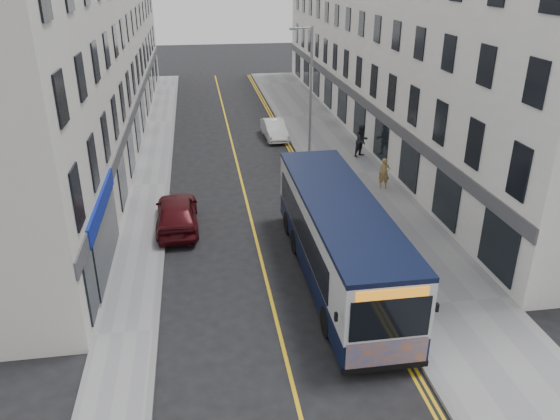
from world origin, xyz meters
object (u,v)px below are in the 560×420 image
object	(u,v)px
pedestrian_near	(384,174)
car_maroon	(177,212)
pedestrian_far	(362,141)
bicycle	(394,263)
city_bus	(338,236)
car_white	(274,129)
streetlamp	(309,93)

from	to	relation	value
pedestrian_near	car_maroon	distance (m)	11.19
pedestrian_near	pedestrian_far	xyz separation A→B (m)	(0.36, 5.32, 0.17)
car_maroon	bicycle	bearing A→B (deg)	144.15
city_bus	pedestrian_far	world-z (taller)	city_bus
city_bus	bicycle	world-z (taller)	city_bus
bicycle	pedestrian_far	size ratio (longest dim) A/B	1.06
bicycle	pedestrian_far	distance (m)	14.39
car_white	city_bus	bearing A→B (deg)	-93.55
streetlamp	pedestrian_near	xyz separation A→B (m)	(3.20, -4.45, -3.45)
city_bus	pedestrian_far	xyz separation A→B (m)	(5.05, 13.72, -0.70)
pedestrian_near	pedestrian_far	world-z (taller)	pedestrian_far
city_bus	pedestrian_near	bearing A→B (deg)	60.80
car_white	bicycle	bearing A→B (deg)	-87.18
streetlamp	bicycle	world-z (taller)	streetlamp
bicycle	car_maroon	distance (m)	10.01
streetlamp	city_bus	bearing A→B (deg)	-96.62
bicycle	city_bus	bearing A→B (deg)	100.28
bicycle	streetlamp	bearing A→B (deg)	22.71
pedestrian_near	car_maroon	bearing A→B (deg)	-153.69
pedestrian_near	car_white	size ratio (longest dim) A/B	0.42
streetlamp	car_white	distance (m)	7.05
streetlamp	pedestrian_far	bearing A→B (deg)	13.80
pedestrian_near	car_white	world-z (taller)	pedestrian_near
streetlamp	car_maroon	size ratio (longest dim) A/B	1.73
car_maroon	car_white	bearing A→B (deg)	-116.50
streetlamp	car_maroon	distance (m)	11.22
streetlamp	car_maroon	world-z (taller)	streetlamp
pedestrian_near	pedestrian_far	bearing A→B (deg)	96.80
streetlamp	bicycle	size ratio (longest dim) A/B	3.84
city_bus	pedestrian_near	size ratio (longest dim) A/B	6.95
city_bus	car_white	bearing A→B (deg)	89.02
bicycle	pedestrian_near	size ratio (longest dim) A/B	1.28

